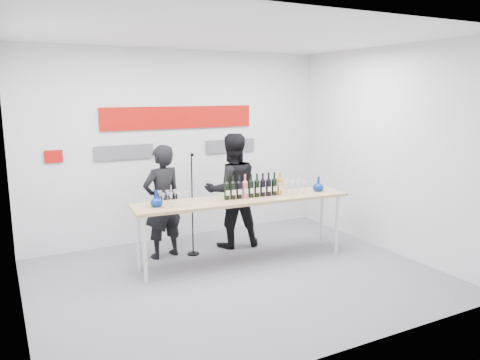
% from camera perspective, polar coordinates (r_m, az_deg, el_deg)
% --- Properties ---
extents(ground, '(5.00, 5.00, 0.00)m').
position_cam_1_polar(ground, '(6.15, -0.34, -11.76)').
color(ground, slate).
rests_on(ground, ground).
extents(back_wall, '(5.00, 0.04, 3.00)m').
position_cam_1_polar(back_wall, '(7.56, -7.37, 4.17)').
color(back_wall, silver).
rests_on(back_wall, ground).
extents(signage, '(3.38, 0.02, 0.79)m').
position_cam_1_polar(signage, '(7.49, -7.75, 6.45)').
color(signage, '#AA0D07').
rests_on(signage, back_wall).
extents(tasting_table, '(3.08, 0.84, 0.91)m').
position_cam_1_polar(tasting_table, '(6.44, 0.42, -2.83)').
color(tasting_table, tan).
rests_on(tasting_table, ground).
extents(wine_bottles, '(0.89, 0.14, 0.33)m').
position_cam_1_polar(wine_bottles, '(6.47, 1.71, -0.66)').
color(wine_bottles, black).
rests_on(wine_bottles, tasting_table).
extents(decanter_left, '(0.16, 0.16, 0.21)m').
position_cam_1_polar(decanter_left, '(6.03, -10.17, -2.22)').
color(decanter_left, navy).
rests_on(decanter_left, tasting_table).
extents(decanter_right, '(0.16, 0.16, 0.21)m').
position_cam_1_polar(decanter_right, '(6.97, 9.53, -0.45)').
color(decanter_right, navy).
rests_on(decanter_right, tasting_table).
extents(glasses_left, '(0.36, 0.25, 0.18)m').
position_cam_1_polar(glasses_left, '(6.07, -8.33, -2.24)').
color(glasses_left, silver).
rests_on(glasses_left, tasting_table).
extents(glasses_right, '(0.48, 0.25, 0.18)m').
position_cam_1_polar(glasses_right, '(6.72, 6.03, -0.92)').
color(glasses_right, silver).
rests_on(glasses_right, tasting_table).
extents(presenter_left, '(0.66, 0.51, 1.63)m').
position_cam_1_polar(presenter_left, '(6.72, -9.44, -2.64)').
color(presenter_left, black).
rests_on(presenter_left, ground).
extents(presenter_right, '(0.94, 0.79, 1.74)m').
position_cam_1_polar(presenter_right, '(7.11, -0.99, -1.30)').
color(presenter_right, black).
rests_on(presenter_right, ground).
extents(mic_stand, '(0.18, 0.18, 1.50)m').
position_cam_1_polar(mic_stand, '(6.85, -5.79, -5.39)').
color(mic_stand, black).
rests_on(mic_stand, ground).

